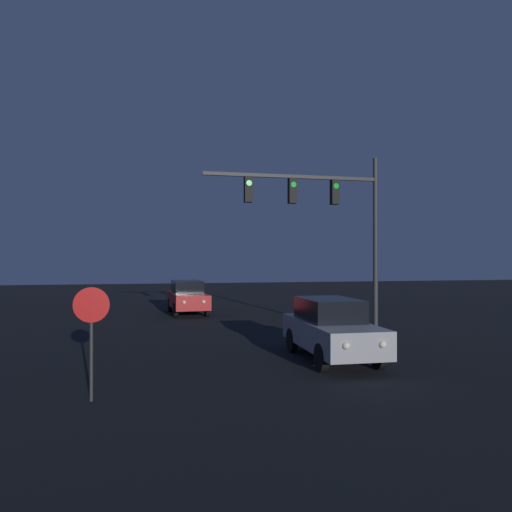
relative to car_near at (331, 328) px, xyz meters
The scene contains 4 objects.
car_near is the anchor object (origin of this frame).
car_far 13.16m from the car_near, 103.14° to the left, with size 1.92×4.69×1.74m.
traffic_signal_mast 5.29m from the car_near, 70.64° to the left, with size 6.52×0.30×6.62m.
stop_sign 6.94m from the car_near, 155.49° to the right, with size 0.72×0.07×2.31m.
Camera 1 is at (-3.44, 0.97, 2.89)m, focal length 35.00 mm.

